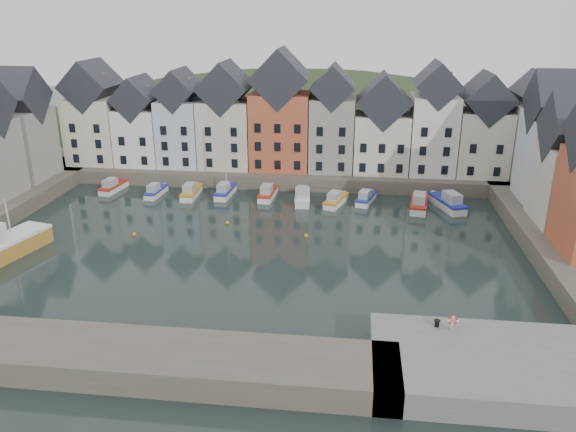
% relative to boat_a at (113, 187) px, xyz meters
% --- Properties ---
extents(ground, '(260.00, 260.00, 0.00)m').
position_rel_boat_a_xyz_m(ground, '(23.42, -19.05, -0.66)').
color(ground, black).
rests_on(ground, ground).
extents(far_quay, '(90.00, 16.00, 2.00)m').
position_rel_boat_a_xyz_m(far_quay, '(23.42, 10.95, 0.34)').
color(far_quay, '#52473E').
rests_on(far_quay, ground).
extents(near_quay, '(18.00, 10.00, 2.00)m').
position_rel_boat_a_xyz_m(near_quay, '(45.42, -39.05, 0.34)').
color(near_quay, '#60605E').
rests_on(near_quay, ground).
extents(near_wall, '(50.00, 6.00, 2.00)m').
position_rel_boat_a_xyz_m(near_wall, '(13.42, -41.05, 0.34)').
color(near_wall, '#52473E').
rests_on(near_wall, ground).
extents(hillside, '(153.60, 70.40, 64.00)m').
position_rel_boat_a_xyz_m(hillside, '(23.44, 36.95, -18.62)').
color(hillside, '#233319').
rests_on(hillside, ground).
extents(far_terrace, '(72.37, 8.16, 17.78)m').
position_rel_boat_a_xyz_m(far_terrace, '(26.63, 8.95, 8.22)').
color(far_terrace, beige).
rests_on(far_terrace, far_quay).
extents(mooring_buoys, '(20.50, 5.50, 0.50)m').
position_rel_boat_a_xyz_m(mooring_buoys, '(19.42, -13.71, -0.51)').
color(mooring_buoys, '#C08016').
rests_on(mooring_buoys, ground).
extents(boat_a, '(2.47, 5.95, 2.22)m').
position_rel_boat_a_xyz_m(boat_a, '(0.00, 0.00, 0.00)').
color(boat_a, silver).
rests_on(boat_a, ground).
extents(boat_b, '(1.98, 5.42, 2.05)m').
position_rel_boat_a_xyz_m(boat_b, '(6.84, -1.24, -0.05)').
color(boat_b, silver).
rests_on(boat_b, ground).
extents(boat_c, '(2.02, 6.06, 2.31)m').
position_rel_boat_a_xyz_m(boat_c, '(11.98, -1.19, 0.03)').
color(boat_c, silver).
rests_on(boat_c, ground).
extents(boat_d, '(2.16, 6.02, 11.33)m').
position_rel_boat_a_xyz_m(boat_d, '(16.69, -0.28, 0.08)').
color(boat_d, silver).
rests_on(boat_d, ground).
extents(boat_e, '(2.14, 6.04, 2.29)m').
position_rel_boat_a_xyz_m(boat_e, '(22.78, -0.47, 0.02)').
color(boat_e, silver).
rests_on(boat_e, ground).
extents(boat_f, '(2.55, 6.59, 2.47)m').
position_rel_boat_a_xyz_m(boat_f, '(27.78, -1.54, 0.08)').
color(boat_f, silver).
rests_on(boat_f, ground).
extents(boat_g, '(3.39, 6.00, 2.20)m').
position_rel_boat_a_xyz_m(boat_g, '(32.35, -2.21, -0.00)').
color(boat_g, silver).
rests_on(boat_g, ground).
extents(boat_h, '(3.09, 5.71, 2.10)m').
position_rel_boat_a_xyz_m(boat_h, '(36.41, -0.83, -0.04)').
color(boat_h, silver).
rests_on(boat_h, ground).
extents(boat_i, '(3.04, 7.03, 2.61)m').
position_rel_boat_a_xyz_m(boat_i, '(43.37, -2.57, 0.12)').
color(boat_i, silver).
rests_on(boat_i, ground).
extents(boat_j, '(4.45, 7.33, 2.69)m').
position_rel_boat_a_xyz_m(boat_j, '(47.23, -1.94, 0.14)').
color(boat_j, silver).
rests_on(boat_j, ground).
extents(mooring_bollard, '(0.48, 0.48, 0.56)m').
position_rel_boat_a_xyz_m(mooring_bollard, '(41.44, -35.55, 1.65)').
color(mooring_bollard, black).
rests_on(mooring_bollard, near_quay).
extents(life_ring_post, '(0.80, 0.17, 1.30)m').
position_rel_boat_a_xyz_m(life_ring_post, '(42.49, -36.02, 2.20)').
color(life_ring_post, gray).
rests_on(life_ring_post, near_quay).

